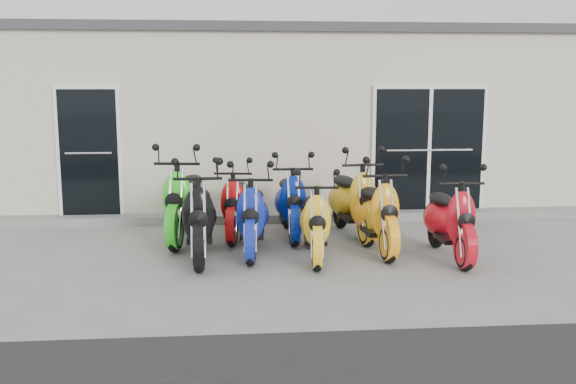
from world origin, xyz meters
The scene contains 15 objects.
ground centered at (0.00, 0.00, 0.00)m, with size 80.00×80.00×0.00m, color gray.
building centered at (0.00, 5.20, 1.60)m, with size 14.00×6.00×3.20m, color beige.
roof_cap centered at (0.00, 5.20, 3.28)m, with size 14.20×6.20×0.16m, color #3F3F42.
front_step centered at (0.00, 2.02, 0.07)m, with size 14.00×0.40×0.15m, color gray.
door_left centered at (-3.20, 2.17, 1.26)m, with size 1.07×0.08×2.22m, color black.
door_right centered at (2.60, 2.17, 1.26)m, with size 2.02×0.08×2.22m, color black.
scooter_front_black centered at (-1.26, -0.28, 0.72)m, with size 0.70×1.94×1.43m, color black, non-canonical shape.
scooter_front_blue centered at (-0.55, -0.06, 0.68)m, with size 0.67×1.83×1.36m, color #11239C, non-canonical shape.
scooter_front_orange_a centered at (0.28, -0.41, 0.64)m, with size 0.63×1.74×1.28m, color yellow, non-canonical shape.
scooter_front_orange_b centered at (1.17, -0.07, 0.70)m, with size 0.69×1.90×1.40m, color #FFA11A, non-canonical shape.
scooter_front_red centered at (2.08, -0.53, 0.67)m, with size 0.66×1.82×1.34m, color red, non-canonical shape.
scooter_back_green centered at (-1.52, 0.78, 0.76)m, with size 0.75×2.05×1.51m, color #33E024, non-canonical shape.
scooter_back_red centered at (-0.76, 0.92, 0.65)m, with size 0.64×1.75×1.29m, color #BB0D0D, non-canonical shape.
scooter_back_blue centered at (0.06, 0.87, 0.69)m, with size 0.68×1.86×1.37m, color navy, non-canonical shape.
scooter_back_yellow centered at (1.01, 0.82, 0.72)m, with size 0.71×1.96×1.45m, color yellow, non-canonical shape.
Camera 1 is at (-0.80, -8.73, 2.31)m, focal length 40.00 mm.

